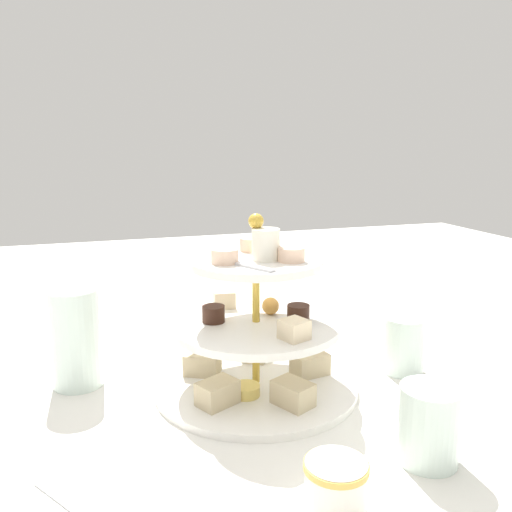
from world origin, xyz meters
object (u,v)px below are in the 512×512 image
Objects in this scene: water_glass_short_left at (429,425)px; water_glass_mid_back at (404,345)px; water_glass_tall_right at (76,338)px; teacup_with_saucer at (335,489)px; butter_knife_left at (237,317)px; tiered_serving_stand at (256,339)px.

water_glass_short_left is 1.00× the size of water_glass_mid_back.
teacup_with_saucer is at bearing 32.71° from water_glass_tall_right.
water_glass_tall_right is 1.65× the size of water_glass_short_left.
water_glass_mid_back is (-0.24, 0.23, 0.02)m from teacup_with_saucer.
water_glass_short_left is (0.30, 0.35, -0.03)m from water_glass_tall_right.
butter_knife_left is at bearing -172.81° from water_glass_short_left.
water_glass_tall_right is (-0.09, -0.23, -0.00)m from tiered_serving_stand.
butter_knife_left is at bearing -151.55° from water_glass_mid_back.
water_glass_tall_right reaches higher than teacup_with_saucer.
tiered_serving_stand is 1.61× the size of butter_knife_left.
tiered_serving_stand is 0.22m from water_glass_mid_back.
water_glass_tall_right is 0.46m from water_glass_mid_back.
water_glass_mid_back reaches higher than teacup_with_saucer.
butter_knife_left is (-0.51, -0.06, -0.04)m from water_glass_short_left.
teacup_with_saucer is at bearing -1.89° from tiered_serving_stand.
water_glass_mid_back is (0.10, 0.45, -0.03)m from water_glass_tall_right.
water_glass_mid_back is at bearing 153.32° from water_glass_short_left.
butter_knife_left is at bearing 125.42° from water_glass_tall_right.
teacup_with_saucer is at bearing 96.54° from butter_knife_left.
teacup_with_saucer reaches higher than butter_knife_left.
butter_knife_left is at bearing 169.11° from tiered_serving_stand.
water_glass_short_left is (0.21, 0.12, -0.03)m from tiered_serving_stand.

